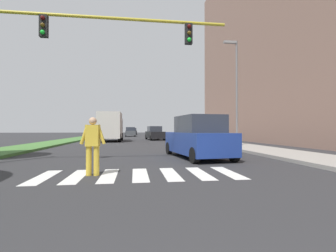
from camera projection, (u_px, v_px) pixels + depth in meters
ground_plane at (136, 140)px, 29.46m from camera, size 140.00×140.00×0.00m
crosswalk at (140, 175)px, 7.22m from camera, size 5.85×2.20×0.01m
median_strip at (66, 141)px, 26.46m from camera, size 2.84×64.00×0.15m
apartment_block_right at (334, 25)px, 24.33m from camera, size 15.01×39.17×23.47m
sidewalk_right at (201, 140)px, 28.51m from camera, size 3.00×64.00×0.15m
traffic_light_gantry at (44, 45)px, 8.93m from camera, size 9.91×0.30×6.00m
street_lamp_right at (235, 84)px, 17.49m from camera, size 1.02×0.24×7.50m
pedestrian_performer at (93, 143)px, 7.09m from camera, size 0.75×0.28×1.69m
suv_crossing at (198, 138)px, 11.52m from camera, size 2.50×4.81×1.97m
sedan_midblock at (155, 134)px, 30.74m from camera, size 2.24×4.70×1.71m
sedan_distant at (130, 132)px, 45.16m from camera, size 2.05×4.15×1.71m
sedan_far_horizon at (133, 131)px, 60.94m from camera, size 1.86×4.19×1.65m
truck_box_delivery at (111, 126)px, 26.95m from camera, size 2.40×6.20×3.10m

